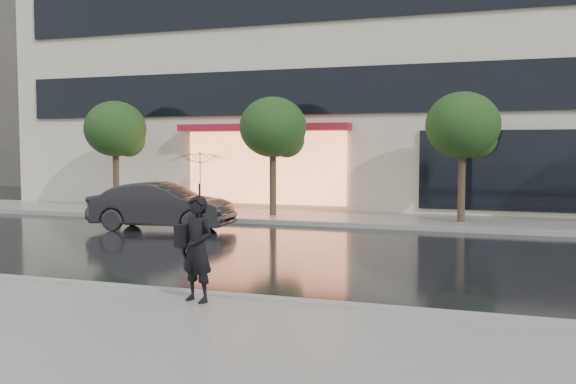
% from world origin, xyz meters
% --- Properties ---
extents(ground, '(120.00, 120.00, 0.00)m').
position_xyz_m(ground, '(0.00, 0.00, 0.00)').
color(ground, black).
rests_on(ground, ground).
extents(sidewalk_near, '(60.00, 4.50, 0.12)m').
position_xyz_m(sidewalk_near, '(0.00, -3.25, 0.06)').
color(sidewalk_near, slate).
rests_on(sidewalk_near, ground).
extents(sidewalk_far, '(60.00, 3.50, 0.12)m').
position_xyz_m(sidewalk_far, '(0.00, 10.25, 0.06)').
color(sidewalk_far, slate).
rests_on(sidewalk_far, ground).
extents(curb_near, '(60.00, 0.25, 0.14)m').
position_xyz_m(curb_near, '(0.00, -1.00, 0.07)').
color(curb_near, gray).
rests_on(curb_near, ground).
extents(curb_far, '(60.00, 0.25, 0.14)m').
position_xyz_m(curb_far, '(0.00, 8.50, 0.07)').
color(curb_far, gray).
rests_on(curb_far, ground).
extents(bg_building_left, '(14.00, 10.00, 12.00)m').
position_xyz_m(bg_building_left, '(-28.00, 26.00, 6.00)').
color(bg_building_left, '#59544F').
rests_on(bg_building_left, ground).
extents(tree_far_west, '(2.20, 2.20, 3.99)m').
position_xyz_m(tree_far_west, '(-8.94, 10.03, 2.92)').
color(tree_far_west, '#33261C').
rests_on(tree_far_west, ground).
extents(tree_mid_west, '(2.20, 2.20, 3.99)m').
position_xyz_m(tree_mid_west, '(-2.94, 10.03, 2.92)').
color(tree_mid_west, '#33261C').
rests_on(tree_mid_west, ground).
extents(tree_mid_east, '(2.20, 2.20, 3.99)m').
position_xyz_m(tree_mid_east, '(3.06, 10.03, 2.92)').
color(tree_mid_east, '#33261C').
rests_on(tree_mid_east, ground).
extents(parked_car, '(4.20, 1.88, 1.34)m').
position_xyz_m(parked_car, '(-5.02, 6.33, 0.67)').
color(parked_car, black).
rests_on(parked_car, ground).
extents(pedestrian_with_umbrella, '(1.09, 1.11, 2.19)m').
position_xyz_m(pedestrian_with_umbrella, '(0.11, -1.51, 1.56)').
color(pedestrian_with_umbrella, black).
rests_on(pedestrian_with_umbrella, sidewalk_near).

